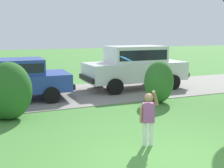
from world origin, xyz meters
The scene contains 8 objects.
ground_plane centered at (0.00, 0.00, 0.00)m, with size 80.00×80.00×0.00m, color #478438.
driveway_strip centered at (0.00, 6.96, 0.01)m, with size 28.00×4.40×0.02m, color gray.
shrub_near_tree centered at (-2.66, 4.33, 0.77)m, with size 1.33×1.20×1.70m.
shrub_centre_left centered at (2.52, 4.39, 0.76)m, with size 1.07×1.00×1.52m.
parked_sedan centered at (-2.24, 6.77, 0.85)m, with size 4.48×2.26×1.56m.
parked_suv centered at (3.00, 7.18, 1.08)m, with size 4.70×2.10×1.92m.
child_thrower centered at (0.04, 0.87, 0.72)m, with size 0.48×0.24×1.29m.
frisbee centered at (-0.41, 1.09, 1.97)m, with size 0.28×0.28×0.16m.
Camera 1 is at (-3.28, -4.80, 2.55)m, focal length 48.51 mm.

